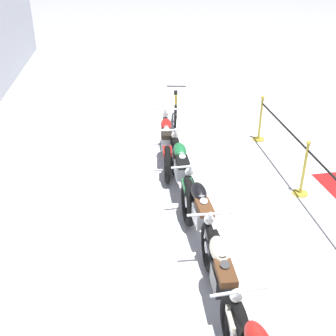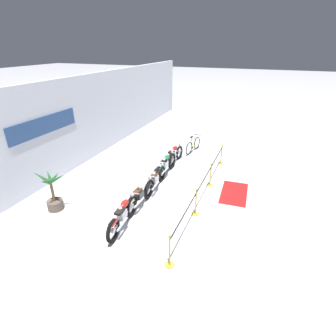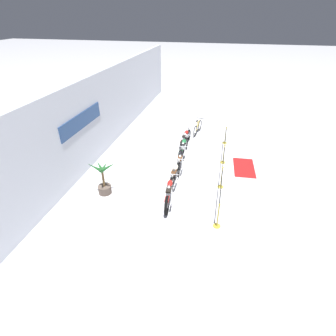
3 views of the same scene
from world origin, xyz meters
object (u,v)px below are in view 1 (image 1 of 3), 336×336
Objects in this scene: stanchion_far_right at (260,125)px; motorcycle_green_3 at (181,172)px; motorcycle_cream_1 at (221,279)px; stanchion_mid_right at (303,177)px; motorcycle_black_2 at (201,216)px; bicycle at (176,111)px; motorcycle_red_4 at (167,142)px.

motorcycle_green_3 is at bearing 135.66° from stanchion_far_right.
motorcycle_cream_1 is 2.10× the size of stanchion_mid_right.
motorcycle_black_2 is at bearing -0.81° from motorcycle_cream_1.
motorcycle_black_2 is 1.30× the size of bicycle.
motorcycle_black_2 is at bearing -176.12° from motorcycle_green_3.
motorcycle_cream_1 is at bearing -177.56° from motorcycle_red_4.
motorcycle_green_3 is at bearing 84.29° from stanchion_mid_right.
motorcycle_cream_1 is at bearing 179.19° from motorcycle_black_2.
motorcycle_cream_1 is at bearing 139.78° from stanchion_mid_right.
stanchion_far_right is at bearing -44.34° from motorcycle_green_3.
stanchion_mid_right is at bearing 180.00° from stanchion_far_right.
stanchion_mid_right reaches higher than motorcycle_green_3.
stanchion_far_right is at bearing -120.83° from bicycle.
stanchion_mid_right reaches higher than motorcycle_cream_1.
motorcycle_black_2 is (1.34, -0.02, -0.02)m from motorcycle_cream_1.
motorcycle_green_3 is at bearing -175.69° from motorcycle_red_4.
motorcycle_cream_1 is 2.67m from motorcycle_green_3.
stanchion_far_right reaches higher than motorcycle_red_4.
motorcycle_green_3 is 2.16m from stanchion_mid_right.
motorcycle_red_4 is 1.29× the size of bicycle.
motorcycle_green_3 is 2.30× the size of stanchion_far_right.
stanchion_far_right reaches higher than motorcycle_cream_1.
bicycle is at bearing 59.17° from stanchion_far_right.
stanchion_far_right is (2.41, 0.00, 0.00)m from stanchion_mid_right.
motorcycle_green_3 reaches higher than bicycle.
motorcycle_cream_1 reaches higher than motorcycle_black_2.
bicycle is 1.63× the size of stanchion_far_right.
motorcycle_black_2 is 2.12× the size of stanchion_far_right.
bicycle is (5.92, -0.29, -0.08)m from motorcycle_cream_1.
stanchion_far_right is (2.20, -2.15, -0.12)m from motorcycle_green_3.
stanchion_mid_right is at bearing -123.94° from motorcycle_red_4.
stanchion_mid_right is (1.11, -2.06, -0.09)m from motorcycle_black_2.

